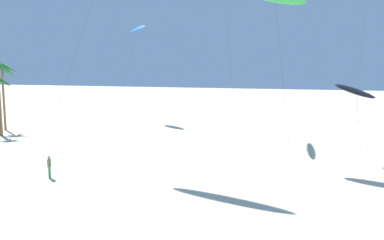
% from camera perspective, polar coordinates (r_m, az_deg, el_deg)
% --- Properties ---
extents(palm_tree_0, '(4.65, 4.14, 9.03)m').
position_cam_1_polar(palm_tree_0, '(59.19, -25.42, 6.09)').
color(palm_tree_0, olive).
rests_on(palm_tree_0, ground).
extents(flying_kite_1, '(4.55, 6.39, 15.10)m').
position_cam_1_polar(flying_kite_1, '(65.05, -7.76, 12.70)').
color(flying_kite_1, blue).
rests_on(flying_kite_1, ground).
extents(flying_kite_4, '(4.83, 12.62, 7.29)m').
position_cam_1_polar(flying_kite_4, '(42.06, 22.30, 3.76)').
color(flying_kite_4, black).
rests_on(flying_kite_4, ground).
extents(person_near_right, '(0.29, 0.49, 1.75)m').
position_cam_1_polar(person_near_right, '(32.92, -19.63, -6.19)').
color(person_near_right, '#338E56').
rests_on(person_near_right, ground).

